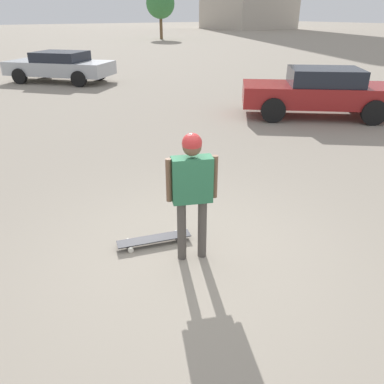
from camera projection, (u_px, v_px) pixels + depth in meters
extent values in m
plane|color=gray|center=(192.00, 256.00, 4.82)|extent=(220.00, 220.00, 0.00)
cylinder|color=#4C4742|center=(182.00, 231.00, 4.62)|extent=(0.11, 0.11, 0.81)
cylinder|color=#4C4742|center=(202.00, 229.00, 4.67)|extent=(0.11, 0.11, 0.81)
cube|color=#2D724C|center=(192.00, 180.00, 4.35)|extent=(0.51, 0.36, 0.55)
cylinder|color=brown|center=(169.00, 180.00, 4.30)|extent=(0.07, 0.07, 0.53)
cylinder|color=brown|center=(215.00, 177.00, 4.39)|extent=(0.07, 0.07, 0.53)
sphere|color=brown|center=(192.00, 146.00, 4.18)|extent=(0.22, 0.22, 0.22)
sphere|color=red|center=(192.00, 143.00, 4.16)|extent=(0.23, 0.23, 0.23)
cube|color=#232328|center=(154.00, 239.00, 5.05)|extent=(1.01, 0.44, 0.01)
cylinder|color=silver|center=(131.00, 250.00, 4.89)|extent=(0.08, 0.05, 0.08)
cylinder|color=silver|center=(128.00, 241.00, 5.07)|extent=(0.08, 0.05, 0.08)
cylinder|color=silver|center=(180.00, 241.00, 5.07)|extent=(0.08, 0.05, 0.08)
cylinder|color=silver|center=(176.00, 233.00, 5.26)|extent=(0.08, 0.05, 0.08)
cube|color=maroon|center=(318.00, 95.00, 11.07)|extent=(4.52, 4.10, 0.59)
cube|color=#1E232D|center=(325.00, 76.00, 10.83)|extent=(2.51, 2.44, 0.46)
cylinder|color=black|center=(273.00, 110.00, 10.56)|extent=(0.66, 0.59, 0.69)
cylinder|color=black|center=(268.00, 98.00, 12.08)|extent=(0.66, 0.59, 0.69)
cylinder|color=black|center=(374.00, 113.00, 10.31)|extent=(0.66, 0.59, 0.69)
cylinder|color=black|center=(356.00, 100.00, 11.83)|extent=(0.66, 0.59, 0.69)
cube|color=#ADB2B7|center=(60.00, 68.00, 16.66)|extent=(4.50, 4.67, 0.57)
cube|color=#1E232D|center=(60.00, 56.00, 16.42)|extent=(2.64, 2.67, 0.40)
cylinder|color=black|center=(20.00, 76.00, 16.29)|extent=(0.59, 0.62, 0.65)
cylinder|color=black|center=(45.00, 71.00, 17.92)|extent=(0.59, 0.62, 0.65)
cylinder|color=black|center=(79.00, 79.00, 15.65)|extent=(0.59, 0.62, 0.65)
cylinder|color=black|center=(99.00, 73.00, 17.27)|extent=(0.59, 0.62, 0.65)
cylinder|color=brown|center=(161.00, 27.00, 43.46)|extent=(0.34, 0.34, 2.63)
sphere|color=#387A3D|center=(160.00, 3.00, 42.40)|extent=(3.23, 3.23, 3.23)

